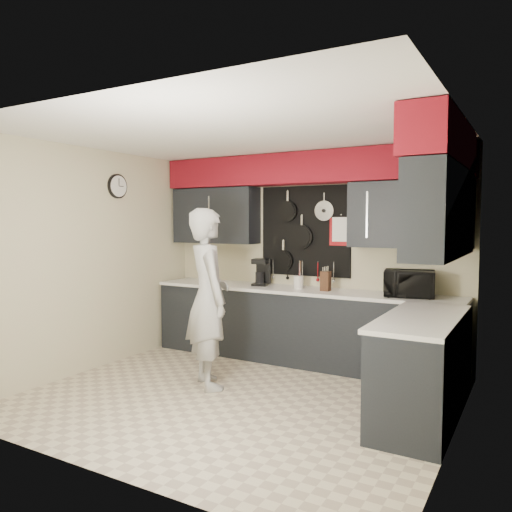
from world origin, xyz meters
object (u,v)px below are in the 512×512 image
Objects in this scene: microwave at (409,283)px; coffee_maker at (262,271)px; knife_block at (326,281)px; utensil_crock at (299,282)px; person at (208,298)px.

microwave is 1.52× the size of coffee_maker.
utensil_crock is at bearing 173.14° from knife_block.
microwave reaches higher than knife_block.
utensil_crock is 0.56m from coffee_maker.
person is at bearing -124.24° from knife_block.
coffee_maker is (-0.55, 0.05, 0.10)m from utensil_crock.
microwave is at bearing -0.50° from knife_block.
knife_block is at bearing -83.22° from person.
microwave is 3.36× the size of utensil_crock.
coffee_maker is (-1.89, 0.06, 0.03)m from microwave.
utensil_crock is (-0.37, 0.03, -0.04)m from knife_block.
person reaches higher than microwave.
person reaches higher than coffee_maker.
utensil_crock is at bearing 168.33° from microwave.
person is (-0.81, -1.27, -0.09)m from knife_block.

